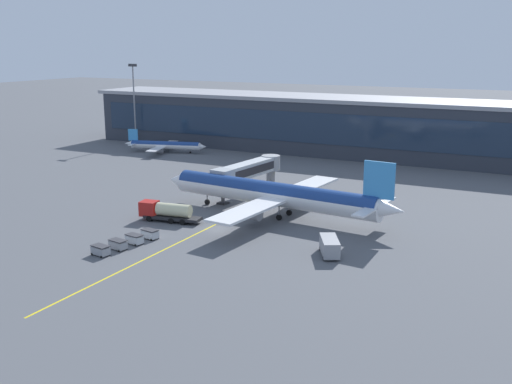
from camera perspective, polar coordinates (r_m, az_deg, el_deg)
name	(u,v)px	position (r m, az deg, el deg)	size (l,w,h in m)	color
ground_plane	(218,230)	(99.03, -3.62, -3.56)	(700.00, 700.00, 0.00)	#515459
apron_lead_in_line	(214,225)	(101.56, -3.93, -3.12)	(0.30, 80.00, 0.01)	yellow
terminal_building	(418,130)	(163.47, 14.96, 5.65)	(194.30, 20.62, 15.44)	#2D333D
main_airliner	(274,194)	(105.61, 1.70, -0.17)	(47.09, 37.59, 11.68)	white
jet_bridge	(250,170)	(120.99, -0.58, 2.10)	(5.87, 20.70, 6.71)	#B2B7BC
fuel_tanker	(166,211)	(104.19, -8.44, -1.80)	(11.05, 4.01, 3.25)	#232326
lavatory_truck	(330,246)	(87.24, 6.94, -5.06)	(4.71, 6.21, 2.50)	gray
baggage_cart_0	(101,250)	(89.66, -14.41, -5.32)	(2.88, 2.02, 1.48)	gray
baggage_cart_1	(118,244)	(91.57, -12.85, -4.82)	(2.88, 2.02, 1.48)	gray
baggage_cart_2	(134,239)	(93.55, -11.37, -4.35)	(2.88, 2.02, 1.48)	#B2B7BC
baggage_cart_3	(150,234)	(95.59, -9.94, -3.89)	(2.88, 2.02, 1.48)	#B2B7BC
commuter_jet_far	(165,145)	(171.02, -8.56, 4.37)	(23.62, 18.96, 6.27)	white
apron_light_mast_0	(134,98)	(186.85, -11.39, 8.70)	(2.80, 0.50, 23.77)	gray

